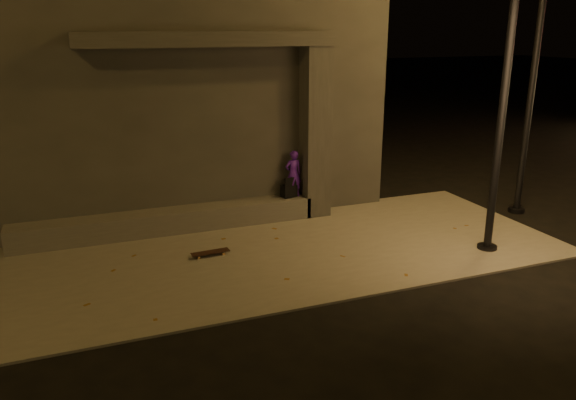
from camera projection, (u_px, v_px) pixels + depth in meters
name	position (u px, v px, depth m)	size (l,w,h in m)	color
ground	(311.00, 302.00, 8.54)	(120.00, 120.00, 0.00)	black
sidewalk	(268.00, 253.00, 10.31)	(11.00, 4.40, 0.04)	slate
building	(164.00, 89.00, 13.21)	(9.00, 5.10, 5.22)	#373532
ledge	(169.00, 221.00, 11.28)	(6.00, 0.55, 0.45)	#52504A
column	(315.00, 133.00, 11.92)	(0.55, 0.55, 3.60)	#373532
canopy	(210.00, 39.00, 10.63)	(5.00, 0.70, 0.28)	#373532
skateboarder	(293.00, 174.00, 12.00)	(0.37, 0.24, 1.01)	#461796
backpack	(289.00, 190.00, 12.07)	(0.36, 0.27, 0.45)	black
skateboard	(210.00, 252.00, 10.13)	(0.70, 0.22, 0.08)	black
street_lamp_0	(514.00, 9.00, 9.23)	(0.36, 0.36, 7.57)	black
street_lamp_2	(541.00, 15.00, 11.42)	(0.36, 0.36, 7.47)	black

